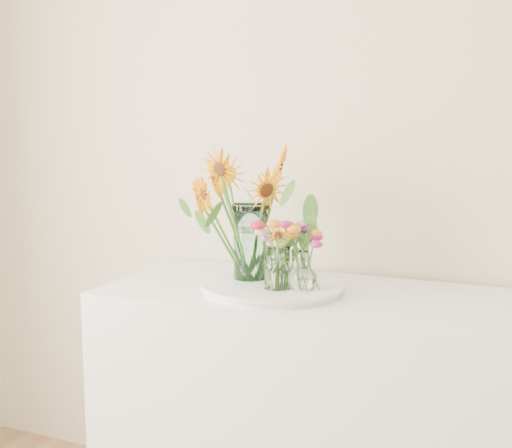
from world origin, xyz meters
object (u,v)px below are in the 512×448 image
(counter, at_px, (322,429))
(mason_jar, at_px, (250,242))
(small_vase_c, at_px, (300,264))
(tray, at_px, (272,287))
(small_vase_b, at_px, (303,270))
(small_vase_a, at_px, (277,268))

(counter, relative_size, mason_jar, 5.57)
(small_vase_c, bearing_deg, mason_jar, -155.90)
(tray, height_order, mason_jar, mason_jar)
(counter, xyz_separation_m, mason_jar, (-0.24, -0.02, 0.60))
(tray, height_order, small_vase_b, small_vase_b)
(counter, height_order, mason_jar, mason_jar)
(mason_jar, bearing_deg, counter, 5.07)
(small_vase_b, bearing_deg, tray, 159.26)
(tray, bearing_deg, small_vase_a, -58.27)
(tray, bearing_deg, counter, 15.65)
(mason_jar, height_order, small_vase_b, mason_jar)
(counter, bearing_deg, small_vase_b, -114.14)
(small_vase_b, height_order, small_vase_c, small_vase_b)
(small_vase_a, height_order, small_vase_b, small_vase_a)
(counter, xyz_separation_m, small_vase_a, (-0.11, -0.12, 0.54))
(mason_jar, height_order, small_vase_c, mason_jar)
(counter, relative_size, small_vase_b, 11.33)
(tray, height_order, small_vase_c, small_vase_c)
(mason_jar, bearing_deg, small_vase_c, 24.10)
(counter, bearing_deg, tray, -164.35)
(tray, distance_m, small_vase_b, 0.15)
(tray, relative_size, small_vase_c, 4.34)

